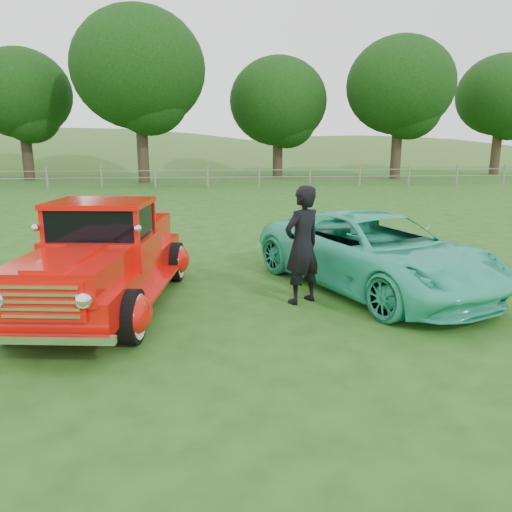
{
  "coord_description": "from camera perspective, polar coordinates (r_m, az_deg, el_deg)",
  "views": [
    {
      "loc": [
        0.17,
        -7.2,
        2.74
      ],
      "look_at": [
        0.93,
        1.2,
        0.74
      ],
      "focal_mm": 35.0,
      "sensor_mm": 36.0,
      "label": 1
    }
  ],
  "objects": [
    {
      "name": "distant_hills",
      "position": [
        67.19,
        -8.82,
        6.91
      ],
      "size": [
        116.0,
        60.0,
        18.0
      ],
      "color": "#396726",
      "rests_on": "ground"
    },
    {
      "name": "tree_near_east",
      "position": [
        36.6,
        2.55,
        17.21
      ],
      "size": [
        6.8,
        6.8,
        8.33
      ],
      "color": "#2F1F17",
      "rests_on": "ground"
    },
    {
      "name": "tree_near_west",
      "position": [
        32.72,
        -13.26,
        20.09
      ],
      "size": [
        8.0,
        8.0,
        10.42
      ],
      "color": "#2F1F17",
      "rests_on": "ground"
    },
    {
      "name": "teal_sedan",
      "position": [
        9.44,
        13.43,
        0.49
      ],
      "size": [
        4.18,
        5.57,
        1.41
      ],
      "primitive_type": "imported",
      "rotation": [
        0.0,
        0.0,
        0.42
      ],
      "color": "#31C69A",
      "rests_on": "ground"
    },
    {
      "name": "man",
      "position": [
        8.36,
        5.3,
        1.23
      ],
      "size": [
        0.87,
        0.79,
        2.0
      ],
      "primitive_type": "imported",
      "rotation": [
        0.0,
        0.0,
        3.71
      ],
      "color": "black",
      "rests_on": "ground"
    },
    {
      "name": "tree_mid_west",
      "position": [
        37.35,
        -25.26,
        16.4
      ],
      "size": [
        6.4,
        6.4,
        8.46
      ],
      "color": "#2F1F17",
      "rests_on": "ground"
    },
    {
      "name": "red_pickup",
      "position": [
        8.53,
        -16.83,
        -0.44
      ],
      "size": [
        2.68,
        5.16,
        1.78
      ],
      "rotation": [
        0.0,
        0.0,
        -0.12
      ],
      "color": "black",
      "rests_on": "ground"
    },
    {
      "name": "tree_mid_east",
      "position": [
        36.69,
        16.16,
        18.17
      ],
      "size": [
        7.2,
        7.2,
        9.44
      ],
      "color": "#2F1F17",
      "rests_on": "ground"
    },
    {
      "name": "fence_line",
      "position": [
        29.28,
        -5.55,
        9.05
      ],
      "size": [
        48.0,
        0.12,
        1.2
      ],
      "color": "slate",
      "rests_on": "ground"
    },
    {
      "name": "ground",
      "position": [
        7.7,
        -6.15,
        -7.6
      ],
      "size": [
        140.0,
        140.0,
        0.0
      ],
      "primitive_type": "plane",
      "color": "#204913",
      "rests_on": "ground"
    },
    {
      "name": "tree_far_east",
      "position": [
        43.24,
        26.28,
        16.12
      ],
      "size": [
        6.6,
        6.6,
        8.86
      ],
      "color": "#2F1F17",
      "rests_on": "ground"
    }
  ]
}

